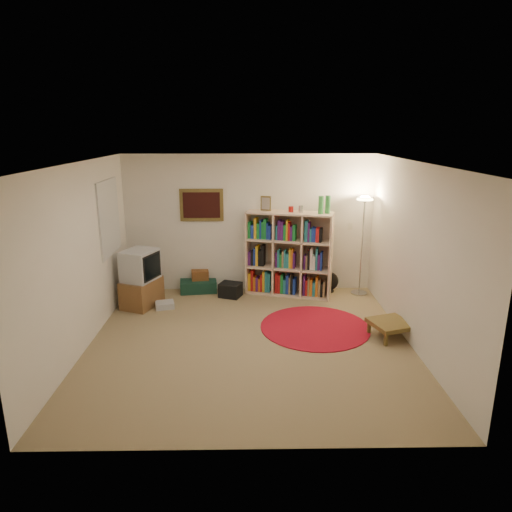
% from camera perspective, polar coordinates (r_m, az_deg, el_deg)
% --- Properties ---
extents(room, '(4.54, 4.54, 2.54)m').
position_cam_1_polar(room, '(6.18, -1.35, 0.05)').
color(room, '#8C7752').
rests_on(room, ground).
extents(bookshelf, '(1.58, 0.82, 1.82)m').
position_cam_1_polar(bookshelf, '(8.19, 3.98, 0.12)').
color(bookshelf, beige).
rests_on(bookshelf, ground).
extents(floor_lamp, '(0.38, 0.38, 1.80)m').
position_cam_1_polar(floor_lamp, '(8.22, 13.36, 5.22)').
color(floor_lamp, '#BABCBF').
rests_on(floor_lamp, ground).
extents(floor_fan, '(0.33, 0.22, 0.38)m').
position_cam_1_polar(floor_fan, '(8.53, 9.15, -3.24)').
color(floor_fan, black).
rests_on(floor_fan, ground).
extents(tv_stand, '(0.68, 0.80, 0.98)m').
position_cam_1_polar(tv_stand, '(7.92, -14.16, -2.85)').
color(tv_stand, brown).
rests_on(tv_stand, ground).
extents(dvd_box, '(0.36, 0.32, 0.10)m').
position_cam_1_polar(dvd_box, '(7.89, -11.33, -6.01)').
color(dvd_box, silver).
rests_on(dvd_box, ground).
extents(suitcase, '(0.71, 0.51, 0.21)m').
position_cam_1_polar(suitcase, '(8.56, -7.21, -3.68)').
color(suitcase, '#123327').
rests_on(suitcase, ground).
extents(wicker_basket, '(0.34, 0.27, 0.18)m').
position_cam_1_polar(wicker_basket, '(8.54, -7.01, -2.35)').
color(wicker_basket, brown).
rests_on(wicker_basket, suitcase).
extents(duffel_bag, '(0.45, 0.41, 0.25)m').
position_cam_1_polar(duffel_bag, '(8.23, -3.22, -4.24)').
color(duffel_bag, black).
rests_on(duffel_bag, ground).
extents(paper_towel, '(0.14, 0.14, 0.24)m').
position_cam_1_polar(paper_towel, '(8.60, -0.40, -3.36)').
color(paper_towel, silver).
rests_on(paper_towel, ground).
extents(red_rug, '(1.66, 1.66, 0.01)m').
position_cam_1_polar(red_rug, '(7.08, 7.38, -8.79)').
color(red_rug, maroon).
rests_on(red_rug, ground).
extents(side_table, '(0.67, 0.67, 0.24)m').
position_cam_1_polar(side_table, '(6.91, 16.46, -8.18)').
color(side_table, brown).
rests_on(side_table, ground).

